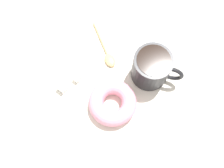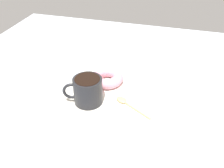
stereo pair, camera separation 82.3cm
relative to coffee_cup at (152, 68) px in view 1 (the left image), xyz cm
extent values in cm
cube|color=#B2BCC6|center=(5.14, -3.79, -5.47)|extent=(120.00, 120.00, 2.00)
cube|color=white|center=(7.84, -5.24, -4.32)|extent=(29.98, 29.98, 0.30)
cylinder|color=black|center=(0.06, -0.18, -0.19)|extent=(8.50, 8.50, 7.96)
cylinder|color=black|center=(0.06, -0.18, 3.59)|extent=(7.30, 7.30, 0.60)
torus|color=black|center=(-1.48, 4.25, -0.19)|extent=(2.61, 5.36, 5.36)
torus|color=pink|center=(11.21, -2.54, -2.47)|extent=(10.75, 10.75, 3.41)
ellipsoid|color=#D8B772|center=(2.84, -9.62, -3.72)|extent=(3.92, 4.32, 0.90)
cylinder|color=#D8B772|center=(-0.32, -14.83, -3.89)|extent=(5.76, 8.97, 0.56)
cube|color=white|center=(15.08, -14.18, -3.21)|extent=(1.93, 1.93, 1.93)
cube|color=white|center=(11.35, -12.93, -3.42)|extent=(1.50, 1.50, 1.50)
camera|label=1|loc=(22.67, 5.93, 51.11)|focal=40.00mm
camera|label=2|loc=(-54.07, -22.56, 42.74)|focal=40.00mm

